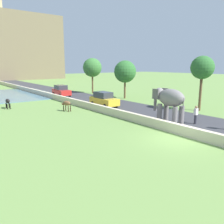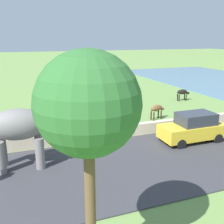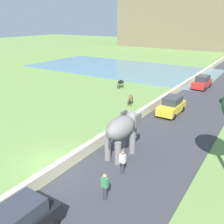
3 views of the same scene
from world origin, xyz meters
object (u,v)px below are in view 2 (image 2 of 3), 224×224
object	(u,v)px
car_yellow	(193,127)
cow_black	(183,92)
elephant	(24,128)
cow_brown	(157,109)

from	to	relation	value
car_yellow	cow_black	distance (m)	11.20
car_yellow	elephant	bearing A→B (deg)	-89.91
elephant	cow_black	world-z (taller)	elephant
cow_black	car_yellow	bearing A→B (deg)	-31.53
car_yellow	cow_brown	xyz separation A→B (m)	(-4.85, 0.25, -0.06)
car_yellow	cow_brown	world-z (taller)	car_yellow
car_yellow	cow_brown	bearing A→B (deg)	177.03
elephant	cow_black	xyz separation A→B (m)	(-9.56, 15.59, -1.20)
elephant	car_yellow	distance (m)	9.80
car_yellow	cow_black	size ratio (longest dim) A/B	2.84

